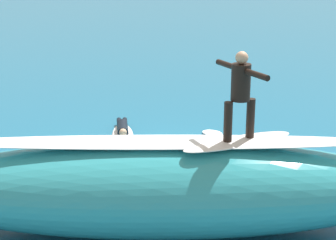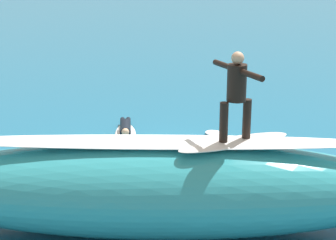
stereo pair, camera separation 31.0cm
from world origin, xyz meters
name	(u,v)px [view 1 (the left image)]	position (x,y,z in m)	size (l,w,h in m)	color
ground_plane	(152,165)	(0.00, 0.00, 0.00)	(120.00, 120.00, 0.00)	#196084
wave_crest	(161,189)	(0.78, 3.00, 0.81)	(8.70, 2.08, 1.61)	teal
wave_foam_lip	(161,142)	(0.78, 3.00, 1.65)	(7.40, 0.73, 0.08)	white
surfboard_riding	(238,142)	(-0.43, 3.42, 1.66)	(2.09, 0.51, 0.09)	silver
surfer_riding	(241,89)	(-0.43, 3.42, 2.56)	(0.58, 1.40, 1.48)	black
surfboard_paddling	(123,135)	(0.11, -2.14, 0.04)	(1.92, 0.54, 0.08)	silver
surfer_paddling	(123,128)	(0.08, -2.26, 0.21)	(0.61, 1.61, 0.29)	black
foam_patch_near	(212,133)	(-2.16, -1.52, 0.04)	(0.59, 0.42, 0.09)	white
foam_patch_mid	(218,224)	(-0.22, 3.18, 0.06)	(0.58, 0.56, 0.11)	white
foam_patch_far	(245,198)	(-1.15, 2.38, 0.06)	(1.06, 0.90, 0.13)	white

